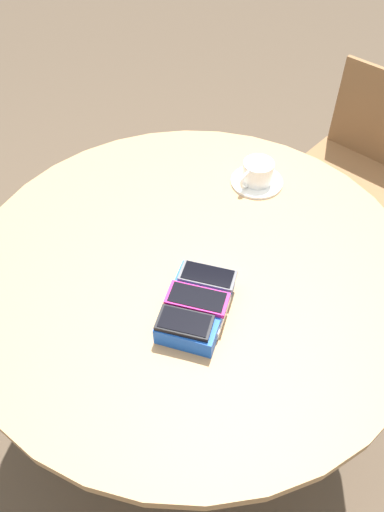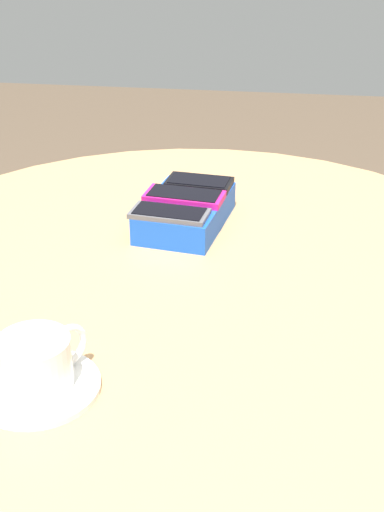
{
  "view_description": "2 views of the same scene",
  "coord_description": "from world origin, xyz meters",
  "px_view_note": "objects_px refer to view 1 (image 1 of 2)",
  "views": [
    {
      "loc": [
        -0.8,
        -0.12,
        1.69
      ],
      "look_at": [
        0.0,
        0.0,
        0.78
      ],
      "focal_mm": 35.0,
      "sensor_mm": 36.0,
      "label": 1
    },
    {
      "loc": [
        0.97,
        0.14,
        1.3
      ],
      "look_at": [
        0.0,
        0.0,
        0.78
      ],
      "focal_mm": 50.0,
      "sensor_mm": 36.0,
      "label": 2
    }
  ],
  "objects_px": {
    "phone_black": "(185,323)",
    "phone_gray": "(208,275)",
    "coffee_cup": "(257,172)",
    "saucer": "(257,182)",
    "phone_magenta": "(197,299)",
    "chair_near_window": "(355,179)",
    "round_table": "(192,288)",
    "phone_box": "(196,307)"
  },
  "relations": [
    {
      "from": "phone_box",
      "to": "phone_gray",
      "type": "bearing_deg",
      "value": -12.66
    },
    {
      "from": "phone_box",
      "to": "phone_magenta",
      "type": "distance_m",
      "value": 0.03
    },
    {
      "from": "phone_black",
      "to": "phone_magenta",
      "type": "xyz_separation_m",
      "value": [
        0.07,
        -0.02,
        0.0
      ]
    },
    {
      "from": "round_table",
      "to": "saucer",
      "type": "xyz_separation_m",
      "value": [
        0.33,
        -0.14,
        0.11
      ]
    },
    {
      "from": "saucer",
      "to": "coffee_cup",
      "type": "height_order",
      "value": "coffee_cup"
    },
    {
      "from": "phone_magenta",
      "to": "coffee_cup",
      "type": "xyz_separation_m",
      "value": [
        0.48,
        -0.1,
        -0.01
      ]
    },
    {
      "from": "phone_black",
      "to": "chair_near_window",
      "type": "distance_m",
      "value": 1.18
    },
    {
      "from": "round_table",
      "to": "phone_gray",
      "type": "bearing_deg",
      "value": -149.26
    },
    {
      "from": "saucer",
      "to": "phone_box",
      "type": "bearing_deg",
      "value": 167.66
    },
    {
      "from": "saucer",
      "to": "coffee_cup",
      "type": "distance_m",
      "value": 0.04
    },
    {
      "from": "phone_black",
      "to": "phone_gray",
      "type": "bearing_deg",
      "value": -12.81
    },
    {
      "from": "saucer",
      "to": "phone_magenta",
      "type": "bearing_deg",
      "value": 167.87
    },
    {
      "from": "phone_gray",
      "to": "round_table",
      "type": "bearing_deg",
      "value": 30.74
    },
    {
      "from": "round_table",
      "to": "phone_box",
      "type": "relative_size",
      "value": 5.04
    },
    {
      "from": "round_table",
      "to": "phone_box",
      "type": "bearing_deg",
      "value": -167.71
    },
    {
      "from": "phone_black",
      "to": "coffee_cup",
      "type": "bearing_deg",
      "value": -12.31
    },
    {
      "from": "round_table",
      "to": "phone_gray",
      "type": "height_order",
      "value": "phone_gray"
    },
    {
      "from": "phone_gray",
      "to": "coffee_cup",
      "type": "relative_size",
      "value": 1.26
    },
    {
      "from": "phone_magenta",
      "to": "coffee_cup",
      "type": "height_order",
      "value": "coffee_cup"
    },
    {
      "from": "phone_gray",
      "to": "coffee_cup",
      "type": "xyz_separation_m",
      "value": [
        0.41,
        -0.09,
        -0.01
      ]
    },
    {
      "from": "round_table",
      "to": "phone_magenta",
      "type": "height_order",
      "value": "phone_magenta"
    },
    {
      "from": "phone_black",
      "to": "phone_magenta",
      "type": "height_order",
      "value": "same"
    },
    {
      "from": "round_table",
      "to": "chair_near_window",
      "type": "distance_m",
      "value": 0.96
    },
    {
      "from": "round_table",
      "to": "phone_gray",
      "type": "distance_m",
      "value": 0.19
    },
    {
      "from": "phone_black",
      "to": "saucer",
      "type": "bearing_deg",
      "value": -12.42
    },
    {
      "from": "round_table",
      "to": "saucer",
      "type": "bearing_deg",
      "value": -22.93
    },
    {
      "from": "saucer",
      "to": "round_table",
      "type": "bearing_deg",
      "value": 157.07
    },
    {
      "from": "phone_magenta",
      "to": "chair_near_window",
      "type": "xyz_separation_m",
      "value": [
        0.93,
        -0.48,
        -0.36
      ]
    },
    {
      "from": "phone_black",
      "to": "phone_box",
      "type": "bearing_deg",
      "value": -12.97
    },
    {
      "from": "round_table",
      "to": "chair_near_window",
      "type": "bearing_deg",
      "value": -33.52
    },
    {
      "from": "phone_box",
      "to": "chair_near_window",
      "type": "bearing_deg",
      "value": -27.4
    },
    {
      "from": "phone_magenta",
      "to": "chair_near_window",
      "type": "distance_m",
      "value": 1.11
    },
    {
      "from": "coffee_cup",
      "to": "round_table",
      "type": "bearing_deg",
      "value": 157.16
    },
    {
      "from": "phone_magenta",
      "to": "phone_box",
      "type": "bearing_deg",
      "value": 94.11
    },
    {
      "from": "phone_gray",
      "to": "saucer",
      "type": "bearing_deg",
      "value": -12.29
    },
    {
      "from": "phone_black",
      "to": "chair_near_window",
      "type": "bearing_deg",
      "value": -26.53
    },
    {
      "from": "phone_box",
      "to": "phone_gray",
      "type": "xyz_separation_m",
      "value": [
        0.07,
        -0.02,
        0.03
      ]
    },
    {
      "from": "round_table",
      "to": "phone_magenta",
      "type": "xyz_separation_m",
      "value": [
        -0.15,
        -0.04,
        0.16
      ]
    },
    {
      "from": "round_table",
      "to": "chair_near_window",
      "type": "height_order",
      "value": "chair_near_window"
    },
    {
      "from": "phone_magenta",
      "to": "chair_near_window",
      "type": "relative_size",
      "value": 0.17
    },
    {
      "from": "round_table",
      "to": "phone_black",
      "type": "xyz_separation_m",
      "value": [
        -0.22,
        -0.02,
        0.16
      ]
    },
    {
      "from": "phone_box",
      "to": "chair_near_window",
      "type": "height_order",
      "value": "chair_near_window"
    }
  ]
}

